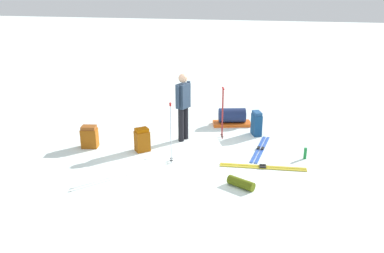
{
  "coord_description": "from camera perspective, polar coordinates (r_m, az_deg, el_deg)",
  "views": [
    {
      "loc": [
        -8.22,
        -2.01,
        3.66
      ],
      "look_at": [
        0.0,
        0.0,
        0.7
      ],
      "focal_mm": 37.29,
      "sensor_mm": 36.0,
      "label": 1
    }
  ],
  "objects": [
    {
      "name": "ski_pair_near",
      "position": [
        8.73,
        10.08,
        -5.73
      ],
      "size": [
        0.34,
        1.85,
        0.05
      ],
      "color": "gold",
      "rests_on": "ground_plane"
    },
    {
      "name": "backpack_bright",
      "position": [
        9.88,
        -14.44,
        -1.45
      ],
      "size": [
        0.34,
        0.42,
        0.54
      ],
      "color": "#914A0E",
      "rests_on": "ground_plane"
    },
    {
      "name": "gear_sled",
      "position": [
        11.18,
        5.74,
        1.29
      ],
      "size": [
        0.72,
        1.13,
        0.49
      ],
      "color": "#E05817",
      "rests_on": "ground_plane"
    },
    {
      "name": "skier_standing",
      "position": [
        9.82,
        -1.27,
        3.3
      ],
      "size": [
        0.54,
        0.32,
        1.7
      ],
      "color": "black",
      "rests_on": "ground_plane"
    },
    {
      "name": "thermos_bottle",
      "position": [
        9.33,
        15.88,
        -3.72
      ],
      "size": [
        0.07,
        0.07,
        0.26
      ],
      "primitive_type": "cylinder",
      "color": "#177832",
      "rests_on": "ground_plane"
    },
    {
      "name": "backpack_small_spare",
      "position": [
        10.5,
        9.21,
        0.42
      ],
      "size": [
        0.41,
        0.33,
        0.63
      ],
      "color": "navy",
      "rests_on": "ground_plane"
    },
    {
      "name": "ski_pair_far",
      "position": [
        9.66,
        9.76,
        -3.18
      ],
      "size": [
        1.71,
        0.34,
        0.05
      ],
      "color": "#2D51AF",
      "rests_on": "ground_plane"
    },
    {
      "name": "ground_plane",
      "position": [
        9.22,
        0.0,
        -4.11
      ],
      "size": [
        80.0,
        80.0,
        0.0
      ],
      "primitive_type": "plane",
      "color": "white"
    },
    {
      "name": "ski_poles_planted_far",
      "position": [
        8.6,
        -3.05,
        -0.51
      ],
      "size": [
        0.18,
        0.1,
        1.35
      ],
      "color": "#ABB4C1",
      "rests_on": "ground_plane"
    },
    {
      "name": "ski_poles_planted_near",
      "position": [
        10.03,
        4.4,
        2.29
      ],
      "size": [
        0.22,
        0.11,
        1.33
      ],
      "color": "maroon",
      "rests_on": "ground_plane"
    },
    {
      "name": "backpack_large_dark",
      "position": [
        9.43,
        -7.14,
        -1.92
      ],
      "size": [
        0.41,
        0.41,
        0.56
      ],
      "color": "#924A0B",
      "rests_on": "ground_plane"
    },
    {
      "name": "sleeping_mat_rolled",
      "position": [
        7.82,
        7.01,
        -8.03
      ],
      "size": [
        0.4,
        0.57,
        0.18
      ],
      "primitive_type": "cylinder",
      "rotation": [
        0.0,
        1.57,
        1.11
      ],
      "color": "#4F5E10",
      "rests_on": "ground_plane"
    }
  ]
}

